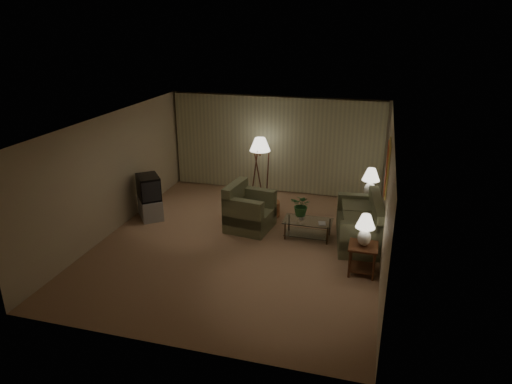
% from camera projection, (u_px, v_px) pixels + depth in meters
% --- Properties ---
extents(ground, '(7.00, 7.00, 0.00)m').
position_uv_depth(ground, '(240.00, 243.00, 10.03)').
color(ground, tan).
rests_on(ground, ground).
extents(room_shell, '(6.04, 7.02, 2.72)m').
position_uv_depth(room_shell, '(259.00, 149.00, 10.77)').
color(room_shell, beige).
rests_on(room_shell, ground).
extents(sofa, '(2.03, 1.35, 0.80)m').
position_uv_depth(sofa, '(359.00, 225.00, 9.98)').
color(sofa, '#6E6E4D').
rests_on(sofa, ground).
extents(armchair, '(1.26, 1.22, 0.85)m').
position_uv_depth(armchair, '(250.00, 212.00, 10.60)').
color(armchair, '#6E6E4D').
rests_on(armchair, ground).
extents(side_table_near, '(0.54, 0.54, 0.60)m').
position_uv_depth(side_table_near, '(363.00, 254.00, 8.72)').
color(side_table_near, '#3B1E10').
rests_on(side_table_near, ground).
extents(side_table_far, '(0.49, 0.41, 0.60)m').
position_uv_depth(side_table_far, '(368.00, 205.00, 11.07)').
color(side_table_far, '#3B1E10').
rests_on(side_table_far, ground).
extents(table_lamp_near, '(0.37, 0.37, 0.63)m').
position_uv_depth(table_lamp_near, '(365.00, 227.00, 8.52)').
color(table_lamp_near, silver).
rests_on(table_lamp_near, side_table_near).
extents(table_lamp_far, '(0.42, 0.42, 0.72)m').
position_uv_depth(table_lamp_far, '(371.00, 180.00, 10.84)').
color(table_lamp_far, silver).
rests_on(table_lamp_far, side_table_far).
extents(coffee_table, '(1.08, 0.59, 0.41)m').
position_uv_depth(coffee_table, '(308.00, 226.00, 10.21)').
color(coffee_table, silver).
rests_on(coffee_table, ground).
extents(tv_cabinet, '(1.25, 1.24, 0.50)m').
position_uv_depth(tv_cabinet, '(150.00, 208.00, 11.27)').
color(tv_cabinet, '#98989A').
rests_on(tv_cabinet, ground).
extents(crt_tv, '(1.15, 1.15, 0.58)m').
position_uv_depth(crt_tv, '(149.00, 187.00, 11.08)').
color(crt_tv, black).
rests_on(crt_tv, tv_cabinet).
extents(floor_lamp, '(0.55, 0.55, 1.69)m').
position_uv_depth(floor_lamp, '(260.00, 167.00, 12.26)').
color(floor_lamp, '#3B1E10').
rests_on(floor_lamp, ground).
extents(ottoman, '(0.72, 0.72, 0.37)m').
position_uv_depth(ottoman, '(269.00, 209.00, 11.39)').
color(ottoman, '#A35F37').
rests_on(ottoman, ground).
extents(vase, '(0.17, 0.17, 0.14)m').
position_uv_depth(vase, '(301.00, 217.00, 10.17)').
color(vase, white).
rests_on(vase, coffee_table).
extents(flowers, '(0.55, 0.50, 0.50)m').
position_uv_depth(flowers, '(302.00, 204.00, 10.05)').
color(flowers, '#2C652E').
rests_on(flowers, vase).
extents(book, '(0.20, 0.24, 0.02)m').
position_uv_depth(book, '(318.00, 223.00, 10.00)').
color(book, olive).
rests_on(book, coffee_table).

